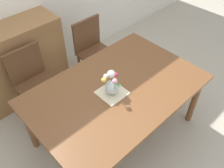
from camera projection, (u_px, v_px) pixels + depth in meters
ground_plane at (116, 131)px, 2.87m from camera, size 12.00×12.00×0.00m
dining_table at (116, 93)px, 2.41m from camera, size 1.73×1.14×0.73m
chair_left at (33, 80)px, 2.76m from camera, size 0.42×0.42×0.90m
chair_right at (93, 48)px, 3.21m from camera, size 0.42×0.42×0.90m
dresser at (9, 68)px, 2.94m from camera, size 1.40×0.47×1.00m
placemat at (112, 93)px, 2.31m from camera, size 0.25×0.25×0.01m
flower_vase at (112, 84)px, 2.23m from camera, size 0.17×0.18×0.26m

